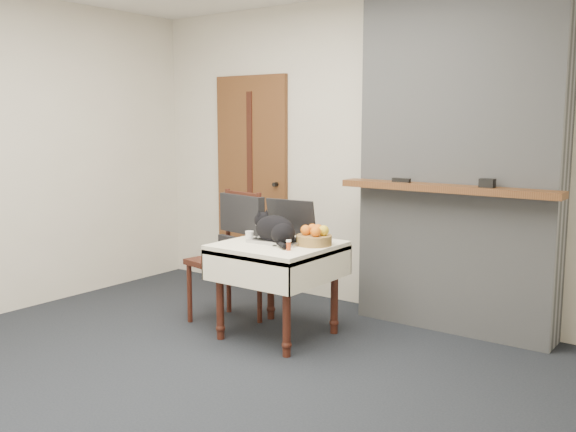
% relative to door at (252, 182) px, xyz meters
% --- Properties ---
extents(ground, '(4.50, 4.50, 0.00)m').
position_rel_door_xyz_m(ground, '(1.20, -1.97, -1.00)').
color(ground, black).
rests_on(ground, ground).
extents(room_shell, '(4.52, 4.01, 2.61)m').
position_rel_door_xyz_m(room_shell, '(1.20, -1.51, 0.76)').
color(room_shell, beige).
rests_on(room_shell, ground).
extents(door, '(0.82, 0.10, 2.00)m').
position_rel_door_xyz_m(door, '(0.00, 0.00, 0.00)').
color(door, brown).
rests_on(door, ground).
extents(chimney, '(1.62, 0.48, 2.60)m').
position_rel_door_xyz_m(chimney, '(2.10, -0.13, 0.30)').
color(chimney, gray).
rests_on(chimney, ground).
extents(side_table, '(0.78, 0.78, 0.70)m').
position_rel_door_xyz_m(side_table, '(1.13, -1.08, -0.41)').
color(side_table, '#3B1510').
rests_on(side_table, ground).
extents(laptop, '(0.43, 0.38, 0.30)m').
position_rel_door_xyz_m(laptop, '(1.11, -0.97, -0.23)').
color(laptop, '#B7B7BC').
rests_on(laptop, side_table).
extents(cat, '(0.45, 0.31, 0.23)m').
position_rel_door_xyz_m(cat, '(1.12, -1.09, -0.20)').
color(cat, black).
rests_on(cat, side_table).
extents(cream_jar, '(0.06, 0.06, 0.07)m').
position_rel_door_xyz_m(cream_jar, '(0.89, -1.12, -0.26)').
color(cream_jar, silver).
rests_on(cream_jar, side_table).
extents(pill_bottle, '(0.04, 0.04, 0.07)m').
position_rel_door_xyz_m(pill_bottle, '(1.35, -1.24, -0.26)').
color(pill_bottle, '#AE3B15').
rests_on(pill_bottle, side_table).
extents(fruit_basket, '(0.25, 0.25, 0.14)m').
position_rel_door_xyz_m(fruit_basket, '(1.38, -0.97, -0.24)').
color(fruit_basket, olive).
rests_on(fruit_basket, side_table).
extents(desk_clutter, '(0.15, 0.07, 0.01)m').
position_rel_door_xyz_m(desk_clutter, '(1.27, -1.05, -0.30)').
color(desk_clutter, black).
rests_on(desk_clutter, side_table).
extents(chair, '(0.54, 0.53, 1.03)m').
position_rel_door_xyz_m(chair, '(0.61, -0.96, -0.34)').
color(chair, '#3B1510').
rests_on(chair, ground).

